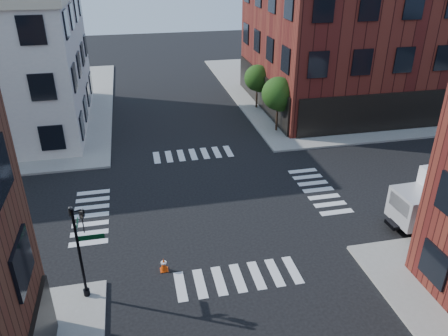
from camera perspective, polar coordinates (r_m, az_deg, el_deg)
ground at (r=26.58m, az=-1.79°, el=-4.47°), size 120.00×120.00×0.00m
sidewalk_ne at (r=51.91m, az=17.35°, el=10.28°), size 30.00×30.00×0.15m
building_ne at (r=46.19m, az=20.79°, el=15.45°), size 25.00×16.00×12.00m
tree_near at (r=35.96m, az=7.19°, el=9.40°), size 2.69×2.69×4.49m
tree_far at (r=41.51m, az=4.46°, el=11.48°), size 2.43×2.43×4.07m
signal_pole at (r=19.31m, az=-18.28°, el=-9.26°), size 1.29×1.24×4.60m
traffic_cone at (r=21.43m, az=-7.87°, el=-12.39°), size 0.38×0.38×0.70m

